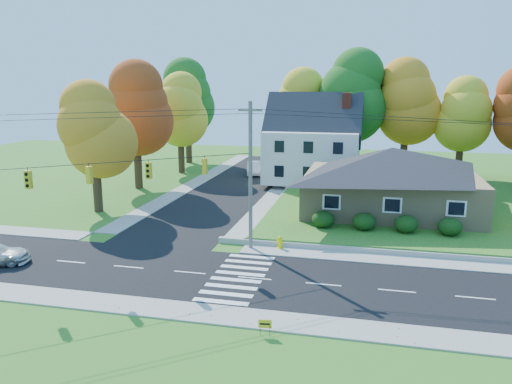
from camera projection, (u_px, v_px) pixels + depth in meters
ground at (255, 279)px, 29.01m from camera, size 120.00×120.00×0.00m
road_main at (255, 278)px, 29.01m from camera, size 90.00×8.00×0.02m
road_cross at (238, 185)px, 55.51m from camera, size 8.00×44.00×0.02m
sidewalk_north at (271, 250)px, 33.76m from camera, size 90.00×2.00×0.08m
sidewalk_south at (231, 316)px, 24.24m from camera, size 90.00×2.00×0.08m
lawn at (443, 203)px, 46.07m from camera, size 30.00×30.00×0.50m
ranch_house at (391, 179)px, 41.77m from camera, size 14.60×10.60×5.40m
colonial_house at (313, 144)px, 54.66m from camera, size 10.40×8.40×9.60m
hedge_row at (385, 223)px, 36.44m from camera, size 10.70×1.70×1.27m
traffic_infrastructure at (257, 187)px, 29.23m from camera, size 38.10×10.66×10.00m
tree_lot_0 at (303, 107)px, 60.02m from camera, size 6.72×6.72×12.51m
tree_lot_1 at (354, 96)px, 57.46m from camera, size 7.84×7.84×14.60m
tree_lot_2 at (407, 102)px, 57.23m from camera, size 7.28×7.28×13.56m
tree_lot_3 at (463, 115)px, 55.23m from camera, size 6.16×6.16×11.47m
tree_west_0 at (93, 130)px, 42.64m from camera, size 6.16×6.16×11.47m
tree_west_1 at (135, 109)px, 52.10m from camera, size 7.28×7.28×13.56m
tree_west_2 at (180, 110)px, 61.53m from camera, size 6.72×6.72×12.51m
tree_west_3 at (187, 98)px, 69.30m from camera, size 7.84×7.84×14.60m
white_car at (254, 168)px, 61.70m from camera, size 2.68×5.02×1.57m
fire_hydrant at (280, 243)px, 34.06m from camera, size 0.52×0.40×0.91m
yard_sign at (265, 324)px, 22.39m from camera, size 0.61×0.10×0.76m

